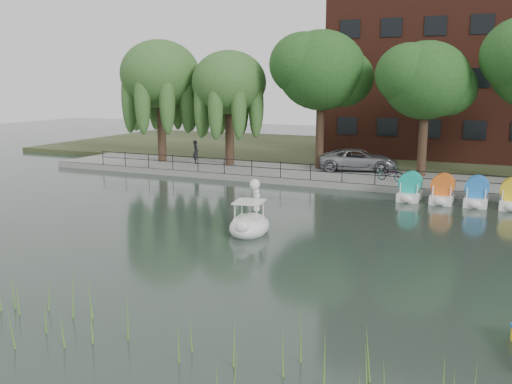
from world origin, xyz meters
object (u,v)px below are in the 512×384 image
Objects in this scene: minivan at (358,158)px; pedestrian at (196,150)px; bicycle at (390,173)px; swan_boat at (250,222)px.

pedestrian is (-11.74, -1.72, 0.15)m from minivan.
pedestrian reaches higher than bicycle.
swan_boat is at bearing 164.07° from minivan.
minivan is 4.30m from bicycle.
swan_boat reaches higher than minivan.
swan_boat is at bearing 175.40° from pedestrian.
pedestrian is 0.70× the size of swan_boat.
pedestrian is at bearing 118.16° from swan_boat.
bicycle is 0.61× the size of swan_boat.
bicycle is at bearing -137.97° from pedestrian.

